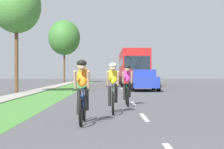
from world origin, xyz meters
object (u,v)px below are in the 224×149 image
Objects in this scene: cyclist_distant at (127,85)px; suv_black at (125,75)px; street_tree_near at (16,7)px; cyclist_lead at (82,91)px; street_tree_far at (64,38)px; cyclist_trailing at (113,87)px; sedan_blue at (144,80)px; bus_red at (133,66)px.

suv_black is (1.70, 40.07, 0.14)m from cyclist_distant.
cyclist_lead is at bearing -69.16° from street_tree_near.
cyclist_trailing is at bearing -80.47° from street_tree_far.
sedan_blue is at bearing 20.24° from street_tree_near.
street_tree_far reaches higher than sedan_blue.
sedan_blue is at bearing -89.79° from suv_black.
street_tree_far is at bearing 97.86° from cyclist_lead.
cyclist_lead is at bearing -108.59° from cyclist_trailing.
suv_black is 0.65× the size of street_tree_near.
street_tree_near reaches higher than cyclist_distant.
bus_red reaches higher than cyclist_distant.
street_tree_near reaches higher than cyclist_lead.
suv_black reaches higher than sedan_blue.
cyclist_distant is 11.91m from sedan_blue.
cyclist_distant is 0.15× the size of bus_red.
cyclist_trailing is 0.37× the size of suv_black.
sedan_blue is at bearing -89.77° from bus_red.
bus_red is (3.11, 27.84, 1.17)m from cyclist_lead.
cyclist_trailing is 13.63m from street_tree_near.
suv_black reaches higher than cyclist_lead.
street_tree_near is at bearing -104.73° from suv_black.
suv_black is 32.75m from street_tree_near.
bus_red is 14.57m from street_tree_far.
street_tree_near is (-8.35, -3.08, 4.70)m from sedan_blue.
street_tree_far is (-8.43, -6.06, 5.10)m from suv_black.
sedan_blue is 0.37× the size of bus_red.
cyclist_trailing is 0.24× the size of street_tree_near.
cyclist_distant is at bearing -52.99° from street_tree_near.
cyclist_distant is 0.20× the size of street_tree_far.
sedan_blue is 0.91× the size of suv_black.
cyclist_lead is 0.40× the size of sedan_blue.
cyclist_lead and cyclist_trailing have the same top height.
sedan_blue is at bearing -69.01° from street_tree_far.
bus_red is at bearing 84.78° from cyclist_trailing.
cyclist_lead and cyclist_distant have the same top height.
cyclist_trailing is 42.77m from suv_black.
street_tree_near is 0.86× the size of street_tree_far.
bus_red is 2.47× the size of suv_black.
bus_red reaches higher than cyclist_trailing.
cyclist_lead is 45.13m from suv_black.
cyclist_distant is at bearing -98.68° from sedan_blue.
cyclist_lead is 17.02m from sedan_blue.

